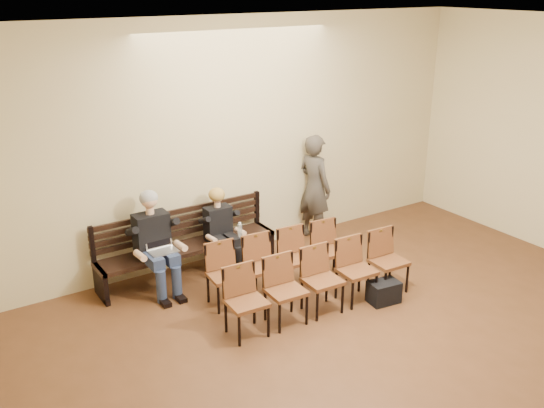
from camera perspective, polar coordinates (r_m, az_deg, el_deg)
The scene contains 10 objects.
room_walls at distance 5.52m, azimuth 19.03°, elevation 4.57°, with size 8.02×10.01×3.51m.
bench at distance 8.63m, azimuth -7.85°, elevation -5.27°, with size 2.60×0.90×0.45m, color black.
seated_man at distance 8.16m, azimuth -10.96°, elevation -3.53°, with size 0.56×0.78×1.36m, color black, non-canonical shape.
seated_woman at distance 8.60m, azimuth -4.76°, elevation -2.97°, with size 0.46×0.64×1.07m, color black, non-canonical shape.
laptop at distance 8.07m, azimuth -10.18°, elevation -4.52°, with size 0.36×0.28×0.26m, color silver.
water_bottle at distance 8.47m, azimuth -3.03°, elevation -3.12°, with size 0.07×0.07×0.22m, color silver.
bag at distance 8.03m, azimuth 10.47°, elevation -8.14°, with size 0.39×0.27×0.29m, color black.
passerby at distance 9.52m, azimuth 4.04°, elevation 2.28°, with size 0.72×0.47×1.97m, color #3D3732.
chair_row_front at distance 8.05m, azimuth 0.79°, elevation -5.57°, with size 2.00×0.45×0.82m, color brown.
chair_row_back at distance 7.60m, azimuth 4.78°, elevation -7.24°, with size 2.57×0.46×0.84m, color brown.
Camera 1 is at (-4.25, -2.45, 3.94)m, focal length 40.00 mm.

